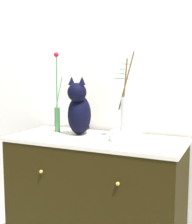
{
  "coord_description": "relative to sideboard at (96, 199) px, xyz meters",
  "views": [
    {
      "loc": [
        0.87,
        -1.89,
        1.32
      ],
      "look_at": [
        0.0,
        0.0,
        1.06
      ],
      "focal_mm": 49.39,
      "sensor_mm": 36.0,
      "label": 1
    }
  ],
  "objects": [
    {
      "name": "vase_glass_clear",
      "position": [
        0.22,
        -0.0,
        0.64
      ],
      "size": [
        0.14,
        0.16,
        0.51
      ],
      "color": "silver",
      "rests_on": "bowl_porcelain"
    },
    {
      "name": "sideboard",
      "position": [
        0.0,
        0.0,
        0.0
      ],
      "size": [
        1.21,
        0.56,
        0.88
      ],
      "color": "black",
      "rests_on": "ground_plane"
    },
    {
      "name": "vase_slim_green",
      "position": [
        -0.37,
        0.09,
        0.61
      ],
      "size": [
        0.07,
        0.04,
        0.6
      ],
      "color": "#336E38",
      "rests_on": "sideboard"
    },
    {
      "name": "cat_sitting",
      "position": [
        -0.16,
        0.06,
        0.62
      ],
      "size": [
        0.21,
        0.44,
        0.42
      ],
      "color": "black",
      "rests_on": "sideboard"
    },
    {
      "name": "wall_back",
      "position": [
        0.0,
        0.34,
        0.86
      ],
      "size": [
        4.4,
        0.08,
        2.6
      ],
      "primitive_type": "cube",
      "color": "silver",
      "rests_on": "ground_plane"
    },
    {
      "name": "bowl_porcelain",
      "position": [
        0.22,
        -0.01,
        0.47
      ],
      "size": [
        0.21,
        0.21,
        0.07
      ],
      "primitive_type": "cylinder",
      "color": "white",
      "rests_on": "sideboard"
    }
  ]
}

